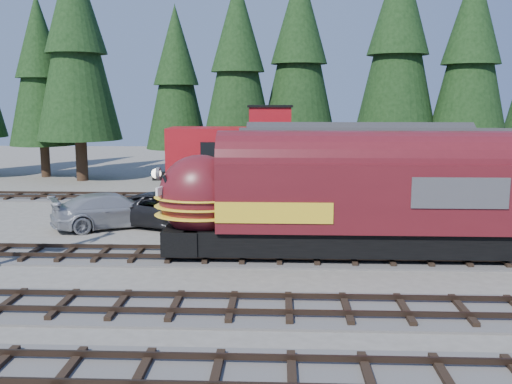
{
  "coord_description": "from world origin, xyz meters",
  "views": [
    {
      "loc": [
        -4.53,
        -19.08,
        6.6
      ],
      "look_at": [
        -5.48,
        4.0,
        2.81
      ],
      "focal_mm": 40.0,
      "sensor_mm": 36.0,
      "label": 1
    }
  ],
  "objects_px": {
    "caboose": "(254,157)",
    "locomotive": "(326,203)",
    "depot": "(366,170)",
    "pickup_truck_a": "(168,210)",
    "pickup_truck_b": "(113,210)"
  },
  "relations": [
    {
      "from": "caboose",
      "to": "locomotive",
      "type": "bearing_deg",
      "value": -75.64
    },
    {
      "from": "locomotive",
      "to": "depot",
      "type": "bearing_deg",
      "value": 68.34
    },
    {
      "from": "locomotive",
      "to": "pickup_truck_a",
      "type": "bearing_deg",
      "value": 143.51
    },
    {
      "from": "caboose",
      "to": "pickup_truck_a",
      "type": "xyz_separation_m",
      "value": [
        -4.13,
        -8.3,
        -1.92
      ]
    },
    {
      "from": "pickup_truck_b",
      "to": "locomotive",
      "type": "bearing_deg",
      "value": -146.65
    },
    {
      "from": "caboose",
      "to": "pickup_truck_a",
      "type": "height_order",
      "value": "caboose"
    },
    {
      "from": "depot",
      "to": "pickup_truck_b",
      "type": "relative_size",
      "value": 2.08
    },
    {
      "from": "pickup_truck_a",
      "to": "pickup_truck_b",
      "type": "distance_m",
      "value": 2.86
    },
    {
      "from": "locomotive",
      "to": "caboose",
      "type": "relative_size",
      "value": 1.34
    },
    {
      "from": "locomotive",
      "to": "caboose",
      "type": "distance_m",
      "value": 14.46
    },
    {
      "from": "depot",
      "to": "caboose",
      "type": "relative_size",
      "value": 1.16
    },
    {
      "from": "caboose",
      "to": "pickup_truck_b",
      "type": "bearing_deg",
      "value": -129.56
    },
    {
      "from": "pickup_truck_a",
      "to": "pickup_truck_b",
      "type": "relative_size",
      "value": 1.04
    },
    {
      "from": "locomotive",
      "to": "pickup_truck_b",
      "type": "bearing_deg",
      "value": 152.3
    },
    {
      "from": "pickup_truck_a",
      "to": "depot",
      "type": "bearing_deg",
      "value": -65.56
    }
  ]
}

